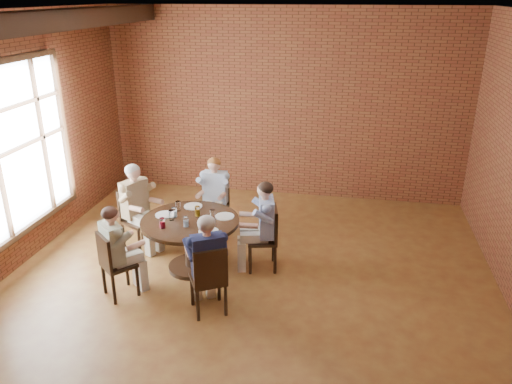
% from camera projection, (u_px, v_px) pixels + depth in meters
% --- Properties ---
extents(floor, '(7.00, 7.00, 0.00)m').
position_uv_depth(floor, '(244.00, 292.00, 6.42)').
color(floor, olive).
rests_on(floor, ground).
extents(ceiling, '(7.00, 7.00, 0.00)m').
position_uv_depth(ceiling, '(241.00, 12.00, 5.15)').
color(ceiling, white).
rests_on(ceiling, wall_back).
extents(wall_back, '(7.00, 0.00, 7.00)m').
position_uv_depth(wall_back, '(285.00, 105.00, 8.98)').
color(wall_back, brown).
rests_on(wall_back, ground).
extents(wall_front, '(7.00, 0.00, 7.00)m').
position_uv_depth(wall_front, '(100.00, 382.00, 2.60)').
color(wall_front, brown).
rests_on(wall_front, ground).
extents(ceiling_beam, '(0.22, 6.90, 0.26)m').
position_uv_depth(ceiling_beam, '(30.00, 23.00, 5.64)').
color(ceiling_beam, black).
rests_on(ceiling_beam, ceiling).
extents(window, '(0.10, 2.16, 2.36)m').
position_uv_depth(window, '(20.00, 147.00, 6.73)').
color(window, white).
rests_on(window, wall_left).
extents(dining_table, '(1.33, 1.33, 0.75)m').
position_uv_depth(dining_table, '(191.00, 234.00, 6.78)').
color(dining_table, black).
rests_on(dining_table, floor).
extents(chair_a, '(0.48, 0.48, 0.90)m').
position_uv_depth(chair_a, '(268.00, 236.00, 6.83)').
color(chair_a, black).
rests_on(chair_a, floor).
extents(diner_a, '(0.70, 0.61, 1.27)m').
position_uv_depth(diner_a, '(262.00, 226.00, 6.77)').
color(diner_a, '#4565B4').
rests_on(diner_a, floor).
extents(chair_b, '(0.40, 0.40, 0.89)m').
position_uv_depth(chair_b, '(216.00, 203.00, 7.89)').
color(chair_b, black).
rests_on(chair_b, floor).
extents(diner_b, '(0.49, 0.60, 1.25)m').
position_uv_depth(diner_b, '(214.00, 197.00, 7.77)').
color(diner_b, '#A0B2CC').
rests_on(diner_b, floor).
extents(chair_c, '(0.55, 0.55, 0.92)m').
position_uv_depth(chair_c, '(135.00, 215.00, 7.42)').
color(chair_c, black).
rests_on(chair_c, floor).
extents(diner_c, '(0.79, 0.74, 1.31)m').
position_uv_depth(diner_c, '(138.00, 207.00, 7.32)').
color(diner_c, brown).
rests_on(diner_c, floor).
extents(chair_d, '(0.53, 0.53, 0.88)m').
position_uv_depth(chair_d, '(113.00, 263.00, 6.16)').
color(chair_d, black).
rests_on(chair_d, floor).
extents(diner_d, '(0.72, 0.73, 1.22)m').
position_uv_depth(diner_d, '(117.00, 252.00, 6.16)').
color(diner_d, tan).
rests_on(diner_d, floor).
extents(chair_e, '(0.54, 0.54, 0.90)m').
position_uv_depth(chair_e, '(209.00, 278.00, 5.81)').
color(chair_e, black).
rests_on(chair_e, floor).
extents(diner_e, '(0.72, 0.76, 1.27)m').
position_uv_depth(diner_e, '(207.00, 264.00, 5.83)').
color(diner_e, '#161B3E').
rests_on(diner_e, floor).
extents(plate_a, '(0.26, 0.26, 0.01)m').
position_uv_depth(plate_a, '(225.00, 216.00, 6.78)').
color(plate_a, white).
rests_on(plate_a, dining_table).
extents(plate_b, '(0.26, 0.26, 0.01)m').
position_uv_depth(plate_b, '(193.00, 206.00, 7.10)').
color(plate_b, white).
rests_on(plate_b, dining_table).
extents(plate_c, '(0.26, 0.26, 0.01)m').
position_uv_depth(plate_c, '(165.00, 215.00, 6.83)').
color(plate_c, white).
rests_on(plate_c, dining_table).
extents(plate_d, '(0.26, 0.26, 0.01)m').
position_uv_depth(plate_d, '(209.00, 231.00, 6.35)').
color(plate_d, white).
rests_on(plate_d, dining_table).
extents(glass_a, '(0.07, 0.07, 0.14)m').
position_uv_depth(glass_a, '(213.00, 215.00, 6.68)').
color(glass_a, white).
rests_on(glass_a, dining_table).
extents(glass_b, '(0.07, 0.07, 0.14)m').
position_uv_depth(glass_b, '(197.00, 211.00, 6.78)').
color(glass_b, white).
rests_on(glass_b, dining_table).
extents(glass_c, '(0.07, 0.07, 0.14)m').
position_uv_depth(glass_c, '(178.00, 206.00, 6.95)').
color(glass_c, white).
rests_on(glass_c, dining_table).
extents(glass_d, '(0.07, 0.07, 0.14)m').
position_uv_depth(glass_d, '(174.00, 212.00, 6.75)').
color(glass_d, white).
rests_on(glass_d, dining_table).
extents(glass_e, '(0.07, 0.07, 0.14)m').
position_uv_depth(glass_e, '(171.00, 215.00, 6.66)').
color(glass_e, white).
rests_on(glass_e, dining_table).
extents(glass_f, '(0.07, 0.07, 0.14)m').
position_uv_depth(glass_f, '(162.00, 223.00, 6.44)').
color(glass_f, white).
rests_on(glass_f, dining_table).
extents(glass_g, '(0.07, 0.07, 0.14)m').
position_uv_depth(glass_g, '(186.00, 221.00, 6.48)').
color(glass_g, white).
rests_on(glass_g, dining_table).
extents(smartphone, '(0.09, 0.16, 0.01)m').
position_uv_depth(smartphone, '(204.00, 234.00, 6.28)').
color(smartphone, black).
rests_on(smartphone, dining_table).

